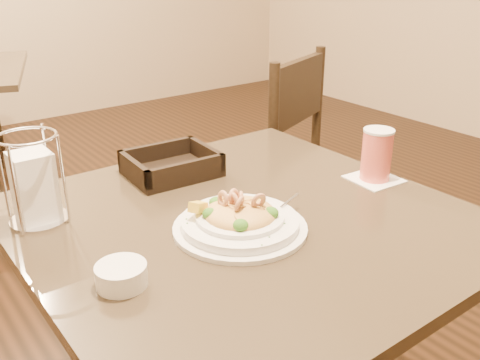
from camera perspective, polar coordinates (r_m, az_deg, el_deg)
main_table at (r=1.27m, az=0.56°, el=-13.24°), size 0.90×0.90×0.73m
dining_chair_near at (r=2.06m, az=2.60°, el=1.70°), size 0.54×0.54×0.93m
pasta_bowl at (r=1.08m, az=-0.03°, el=-4.21°), size 0.30×0.27×0.09m
drink_glass at (r=1.35m, az=14.36°, el=2.58°), size 0.12×0.12×0.13m
bread_basket at (r=1.37m, az=-7.31°, el=1.42°), size 0.23×0.19×0.06m
napkin_caddy at (r=1.18m, az=-21.11°, el=-0.50°), size 0.12×0.12×0.19m
side_plate at (r=1.41m, az=-4.82°, el=1.54°), size 0.18×0.18×0.01m
butter_ramekin at (r=0.94m, az=-12.54°, el=-9.90°), size 0.11×0.11×0.04m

